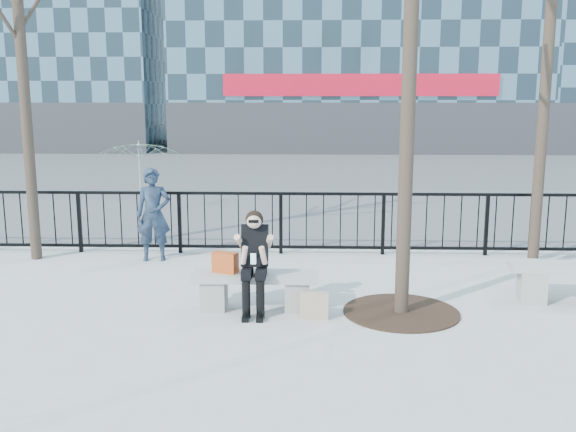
{
  "coord_description": "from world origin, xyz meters",
  "views": [
    {
      "loc": [
        0.7,
        -8.08,
        2.79
      ],
      "look_at": [
        0.4,
        0.8,
        1.1
      ],
      "focal_mm": 40.0,
      "sensor_mm": 36.0,
      "label": 1
    }
  ],
  "objects_px": {
    "bench_main": "(256,287)",
    "bench_second": "(576,279)",
    "seated_woman": "(254,263)",
    "standing_man": "(153,215)"
  },
  "relations": [
    {
      "from": "seated_woman",
      "to": "standing_man",
      "type": "height_order",
      "value": "standing_man"
    },
    {
      "from": "seated_woman",
      "to": "bench_second",
      "type": "bearing_deg",
      "value": 8.01
    },
    {
      "from": "bench_second",
      "to": "standing_man",
      "type": "distance_m",
      "value": 6.61
    },
    {
      "from": "seated_woman",
      "to": "standing_man",
      "type": "relative_size",
      "value": 0.85
    },
    {
      "from": "bench_main",
      "to": "bench_second",
      "type": "height_order",
      "value": "bench_second"
    },
    {
      "from": "seated_woman",
      "to": "standing_man",
      "type": "distance_m",
      "value": 3.27
    },
    {
      "from": "bench_second",
      "to": "seated_woman",
      "type": "xyz_separation_m",
      "value": [
        -4.33,
        -0.61,
        0.35
      ]
    },
    {
      "from": "bench_main",
      "to": "seated_woman",
      "type": "xyz_separation_m",
      "value": [
        0.0,
        -0.16,
        0.37
      ]
    },
    {
      "from": "bench_main",
      "to": "bench_second",
      "type": "xyz_separation_m",
      "value": [
        4.33,
        0.45,
        0.02
      ]
    },
    {
      "from": "bench_main",
      "to": "standing_man",
      "type": "xyz_separation_m",
      "value": [
        -1.93,
        2.48,
        0.49
      ]
    }
  ]
}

